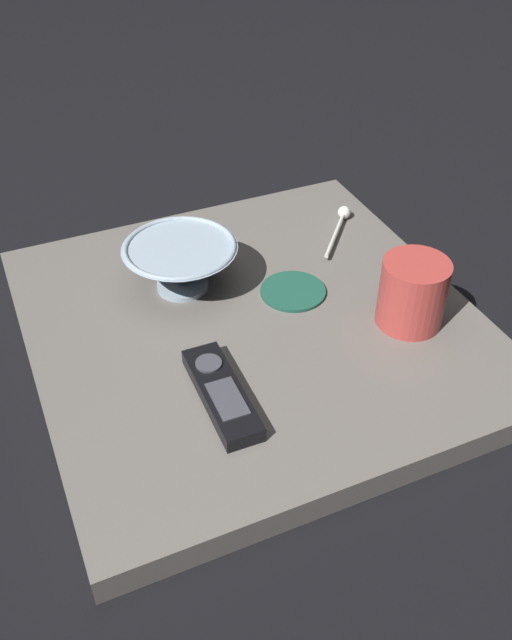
{
  "coord_description": "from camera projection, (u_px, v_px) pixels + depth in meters",
  "views": [
    {
      "loc": [
        0.29,
        0.68,
        0.64
      ],
      "look_at": [
        0.01,
        0.03,
        0.06
      ],
      "focal_mm": 38.9,
      "sensor_mm": 36.0,
      "label": 1
    }
  ],
  "objects": [
    {
      "name": "tv_remote_near",
      "position": [
        221.0,
        393.0,
        0.83
      ],
      "size": [
        0.05,
        0.16,
        0.02
      ],
      "color": "black",
      "rests_on": "table"
    },
    {
      "name": "drink_coaster",
      "position": [
        293.0,
        291.0,
        0.99
      ],
      "size": [
        0.09,
        0.09,
        0.01
      ],
      "color": "#194738",
      "rests_on": "table"
    },
    {
      "name": "table",
      "position": [
        252.0,
        328.0,
        0.96
      ],
      "size": [
        0.59,
        0.6,
        0.04
      ],
      "color": "#5B5651",
      "rests_on": "ground"
    },
    {
      "name": "coffee_mug",
      "position": [
        413.0,
        293.0,
        0.92
      ],
      "size": [
        0.09,
        0.09,
        0.09
      ],
      "color": "#A53833",
      "rests_on": "table"
    },
    {
      "name": "ground_plane",
      "position": [
        252.0,
        338.0,
        0.98
      ],
      "size": [
        6.0,
        6.0,
        0.0
      ],
      "primitive_type": "plane",
      "color": "black"
    },
    {
      "name": "cereal_bowl",
      "position": [
        181.0,
        264.0,
        0.98
      ],
      "size": [
        0.16,
        0.16,
        0.07
      ],
      "color": "#8C9EAD",
      "rests_on": "table"
    },
    {
      "name": "teaspoon",
      "position": [
        342.0,
        219.0,
        1.13
      ],
      "size": [
        0.1,
        0.11,
        0.02
      ],
      "color": "silver",
      "rests_on": "table"
    }
  ]
}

